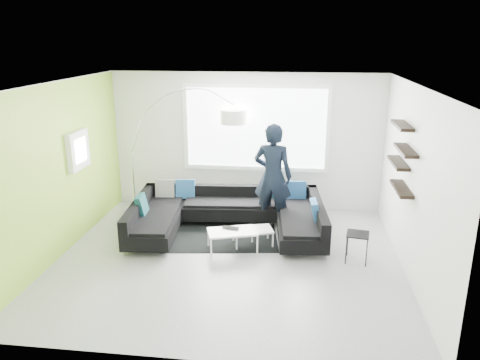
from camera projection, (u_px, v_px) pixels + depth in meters
name	position (u px, v px, depth m)	size (l,w,h in m)	color
ground	(228.00, 259.00, 7.60)	(5.50, 5.50, 0.00)	gray
room_shell	(232.00, 148.00, 7.25)	(5.54, 5.04, 2.82)	silver
sectional_sofa	(228.00, 217.00, 8.48)	(3.58, 2.40, 0.74)	black
rug	(221.00, 235.00, 8.49)	(2.00, 1.45, 0.01)	black
coffee_table	(243.00, 238.00, 7.98)	(1.05, 0.61, 0.34)	silver
arc_lamp	(131.00, 152.00, 9.33)	(2.33, 0.60, 2.53)	silver
side_table	(357.00, 247.00, 7.47)	(0.35, 0.35, 0.48)	black
person	(273.00, 176.00, 8.66)	(0.79, 0.58, 1.98)	black
laptop	(230.00, 229.00, 7.90)	(0.31, 0.23, 0.02)	black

